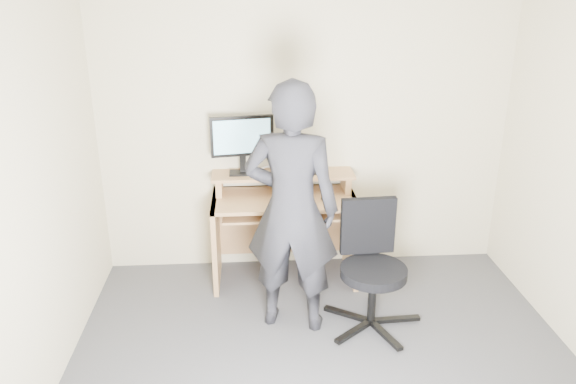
{
  "coord_description": "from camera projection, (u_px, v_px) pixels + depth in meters",
  "views": [
    {
      "loc": [
        -0.47,
        -2.88,
        2.46
      ],
      "look_at": [
        -0.2,
        1.05,
        0.95
      ],
      "focal_mm": 35.0,
      "sensor_mm": 36.0,
      "label": 1
    }
  ],
  "objects": [
    {
      "name": "travel_mug",
      "position": [
        294.0,
        164.0,
        4.72
      ],
      "size": [
        0.09,
        0.09,
        0.16
      ],
      "primitive_type": "cylinder",
      "rotation": [
        0.0,
        0.0,
        0.21
      ],
      "color": "silver",
      "rests_on": "desk"
    },
    {
      "name": "charger",
      "position": [
        271.0,
        174.0,
        4.66
      ],
      "size": [
        0.06,
        0.05,
        0.03
      ],
      "primitive_type": "cube",
      "rotation": [
        0.0,
        0.0,
        0.33
      ],
      "color": "black",
      "rests_on": "desk"
    },
    {
      "name": "mouse",
      "position": [
        327.0,
        198.0,
        4.58
      ],
      "size": [
        0.1,
        0.07,
        0.04
      ],
      "primitive_type": "ellipsoid",
      "rotation": [
        0.0,
        0.0,
        0.04
      ],
      "color": "black",
      "rests_on": "desk"
    },
    {
      "name": "headphones",
      "position": [
        268.0,
        171.0,
        4.78
      ],
      "size": [
        0.2,
        0.2,
        0.06
      ],
      "primitive_type": "torus",
      "rotation": [
        0.26,
        0.0,
        -0.34
      ],
      "color": "silver",
      "rests_on": "desk"
    },
    {
      "name": "office_chair",
      "position": [
        371.0,
        261.0,
        4.12
      ],
      "size": [
        0.71,
        0.74,
        0.93
      ],
      "rotation": [
        0.0,
        0.0,
        0.06
      ],
      "color": "black",
      "rests_on": "ground"
    },
    {
      "name": "external_drive",
      "position": [
        285.0,
        160.0,
        4.74
      ],
      "size": [
        0.08,
        0.14,
        0.2
      ],
      "primitive_type": "cube",
      "rotation": [
        0.0,
        0.0,
        -0.09
      ],
      "color": "black",
      "rests_on": "desk"
    },
    {
      "name": "back_wall",
      "position": [
        305.0,
        129.0,
        4.77
      ],
      "size": [
        3.5,
        0.02,
        2.5
      ],
      "primitive_type": "cube",
      "color": "beige",
      "rests_on": "ground"
    },
    {
      "name": "desk",
      "position": [
        284.0,
        216.0,
        4.81
      ],
      "size": [
        1.2,
        0.6,
        0.91
      ],
      "color": "tan",
      "rests_on": "ground"
    },
    {
      "name": "keyboard",
      "position": [
        291.0,
        211.0,
        4.61
      ],
      "size": [
        0.46,
        0.19,
        0.03
      ],
      "primitive_type": "cube",
      "rotation": [
        0.0,
        0.0,
        -0.01
      ],
      "color": "black",
      "rests_on": "desk"
    },
    {
      "name": "person",
      "position": [
        292.0,
        210.0,
        3.96
      ],
      "size": [
        0.76,
        0.59,
        1.85
      ],
      "primitive_type": "imported",
      "rotation": [
        0.0,
        0.0,
        2.9
      ],
      "color": "black",
      "rests_on": "ground"
    },
    {
      "name": "monitor",
      "position": [
        242.0,
        140.0,
        4.62
      ],
      "size": [
        0.52,
        0.15,
        0.5
      ],
      "rotation": [
        0.0,
        0.0,
        0.17
      ],
      "color": "black",
      "rests_on": "desk"
    },
    {
      "name": "smartphone",
      "position": [
        314.0,
        172.0,
        4.76
      ],
      "size": [
        0.09,
        0.14,
        0.01
      ],
      "primitive_type": "cube",
      "rotation": [
        0.0,
        0.0,
        0.17
      ],
      "color": "black",
      "rests_on": "desk"
    }
  ]
}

